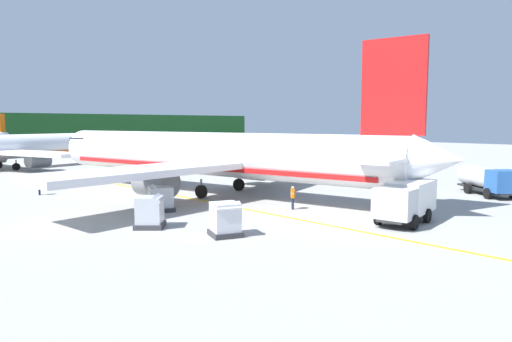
{
  "coord_description": "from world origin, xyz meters",
  "views": [
    {
      "loc": [
        -23.99,
        -16.93,
        6.26
      ],
      "look_at": [
        1.54,
        8.83,
        2.43
      ],
      "focal_mm": 32.22,
      "sensor_mm": 36.0,
      "label": 1
    }
  ],
  "objects": [
    {
      "name": "cargo_container_far",
      "position": [
        -7.67,
        1.94,
        0.94
      ],
      "size": [
        2.13,
        2.13,
        1.98
      ],
      "color": "#333338",
      "rests_on": "ground"
    },
    {
      "name": "ground",
      "position": [
        0.0,
        48.0,
        -0.1
      ],
      "size": [
        240.0,
        320.0,
        0.2
      ],
      "primitive_type": "cube",
      "color": "#999993"
    },
    {
      "name": "apron_guide_line",
      "position": [
        -1.44,
        10.01,
        0.01
      ],
      "size": [
        0.3,
        60.0,
        0.01
      ],
      "primitive_type": "cube",
      "color": "yellow",
      "rests_on": "ground"
    },
    {
      "name": "airliner_foreground",
      "position": [
        1.71,
        14.45,
        3.39
      ],
      "size": [
        34.49,
        41.52,
        11.9
      ],
      "color": "white",
      "rests_on": "ground"
    },
    {
      "name": "cargo_container_near",
      "position": [
        -6.18,
        10.69,
        0.88
      ],
      "size": [
        2.34,
        2.34,
        1.87
      ],
      "color": "#333338",
      "rests_on": "ground"
    },
    {
      "name": "service_truck_baggage",
      "position": [
        17.84,
        -3.09,
        1.4
      ],
      "size": [
        5.61,
        6.25,
        2.4
      ],
      "color": "#2659A5",
      "rests_on": "ground"
    },
    {
      "name": "crew_loader_left",
      "position": [
        -9.62,
        24.29,
        0.96
      ],
      "size": [
        0.42,
        0.56,
        1.64
      ],
      "color": "#191E33",
      "rests_on": "ground"
    },
    {
      "name": "service_truck_catering",
      "position": [
        2.54,
        -3.43,
        1.46
      ],
      "size": [
        5.68,
        2.95,
        2.56
      ],
      "color": "silver",
      "rests_on": "ground"
    },
    {
      "name": "cargo_container_mid",
      "position": [
        -9.5,
        6.66,
        0.94
      ],
      "size": [
        2.34,
        2.34,
        1.99
      ],
      "color": "#333338",
      "rests_on": "ground"
    },
    {
      "name": "crew_marshaller",
      "position": [
        0.98,
        4.48,
        1.0
      ],
      "size": [
        0.45,
        0.52,
        1.69
      ],
      "color": "#191E33",
      "rests_on": "ground"
    },
    {
      "name": "airliner_mid_apron",
      "position": [
        -3.77,
        50.37,
        2.93
      ],
      "size": [
        35.82,
        29.78,
        10.28
      ],
      "color": "white",
      "rests_on": "ground"
    }
  ]
}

